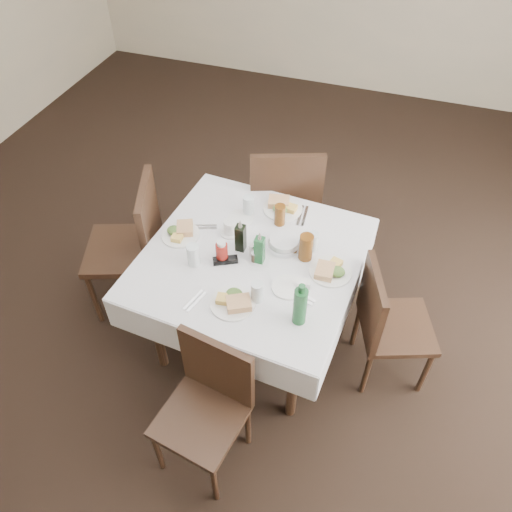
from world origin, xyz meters
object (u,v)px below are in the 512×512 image
Objects in this scene: chair_east at (385,320)px; coffee_mug at (231,228)px; dining_table at (252,266)px; water_e at (313,241)px; oil_cruet_green at (260,249)px; green_bottle at (300,306)px; chair_north at (284,198)px; chair_west at (135,240)px; water_n at (249,205)px; water_s at (257,292)px; water_w at (193,255)px; bread_basket at (284,244)px; chair_south at (209,399)px; oil_cruet_dark at (241,237)px; ketchup_bottle at (222,252)px.

chair_east reaches higher than coffee_mug.
dining_table is 0.39m from water_e.
oil_cruet_green is 0.47m from green_bottle.
chair_west is at bearing -138.29° from chair_north.
water_n is 1.06× the size of water_s.
chair_west is at bearing 175.56° from dining_table.
chair_north is 7.37× the size of coffee_mug.
water_w is at bearing -106.40° from water_n.
chair_north is at bearing 91.76° from dining_table.
oil_cruet_green is at bearing -5.57° from chair_west.
bread_basket is at bearing -165.43° from water_e.
bread_basket is at bearing 3.72° from chair_west.
chair_east is at bearing -18.38° from water_e.
water_n is 0.98× the size of water_w.
chair_east is 1.05m from coffee_mug.
water_w is (-0.26, -0.94, 0.24)m from chair_north.
chair_south is 6.21× the size of coffee_mug.
oil_cruet_dark is at bearing 122.82° from water_s.
water_s reaches higher than water_e.
green_bottle is at bearing -70.39° from chair_north.
dining_table is 1.50× the size of chair_east.
water_n reaches higher than dining_table.
oil_cruet_green is at bearing 133.97° from green_bottle.
dining_table is 6.91× the size of bread_basket.
chair_north is 6.95× the size of ketchup_bottle.
chair_west reaches higher than oil_cruet_green.
chair_west is at bearing -173.00° from coffee_mug.
oil_cruet_dark is at bearing -161.06° from water_e.
dining_table is at bearing -140.88° from bread_basket.
ketchup_bottle is at bearing -150.92° from water_e.
water_w is (0.54, -0.22, 0.26)m from chair_west.
chair_north is 7.88× the size of water_n.
water_s is at bearing -111.47° from water_e.
oil_cruet_dark is 0.83× the size of green_bottle.
chair_west is 4.46× the size of oil_cruet_dark.
chair_north is (-0.02, 0.78, -0.09)m from dining_table.
bread_basket is 0.37m from ketchup_bottle.
coffee_mug is (-0.34, 0.02, 0.01)m from bread_basket.
oil_cruet_green is (0.06, -0.02, 0.18)m from dining_table.
coffee_mug is (-1.00, 0.14, 0.31)m from chair_east.
oil_cruet_dark reaches higher than water_e.
green_bottle reaches higher than bread_basket.
water_n is 0.58× the size of oil_cruet_dark.
dining_table is 0.20m from oil_cruet_dark.
green_bottle reaches higher than chair_south.
chair_west is 0.93m from oil_cruet_green.
chair_west is 5.29× the size of bread_basket.
ketchup_bottle reaches higher than coffee_mug.
water_s is at bearing -36.46° from ketchup_bottle.
oil_cruet_green reaches higher than bread_basket.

